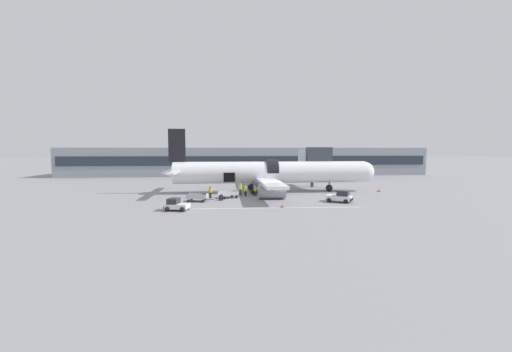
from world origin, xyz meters
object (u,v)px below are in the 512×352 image
(baggage_tug_mid, at_px, (176,205))
(suitcase_on_tarmac_upright, at_px, (221,198))
(baggage_cart_loading, at_px, (229,195))
(airplane, at_px, (269,173))
(baggage_tug_lead, at_px, (340,197))
(ground_crew_supervisor, at_px, (210,192))
(ground_crew_loader_a, at_px, (255,191))
(baggage_cart_queued, at_px, (198,198))
(ground_crew_loader_b, at_px, (246,190))
(ground_crew_driver, at_px, (240,189))

(baggage_tug_mid, xyz_separation_m, suitcase_on_tarmac_upright, (4.87, 6.29, -0.24))
(baggage_cart_loading, bearing_deg, airplane, 39.87)
(baggage_tug_lead, distance_m, ground_crew_supervisor, 17.40)
(baggage_tug_mid, distance_m, ground_crew_supervisor, 9.08)
(ground_crew_loader_a, bearing_deg, baggage_cart_loading, -160.82)
(airplane, distance_m, ground_crew_supervisor, 10.61)
(baggage_cart_queued, relative_size, suitcase_on_tarmac_upright, 4.36)
(baggage_cart_loading, xyz_separation_m, ground_crew_loader_b, (2.39, 1.42, 0.39))
(airplane, xyz_separation_m, ground_crew_loader_b, (-3.95, -3.87, -2.18))
(airplane, relative_size, baggage_cart_queued, 9.43)
(baggage_tug_mid, xyz_separation_m, ground_crew_supervisor, (3.39, 8.42, 0.30))
(baggage_cart_queued, xyz_separation_m, ground_crew_loader_a, (7.86, 3.88, 0.33))
(baggage_tug_mid, height_order, ground_crew_driver, ground_crew_driver)
(baggage_tug_lead, height_order, ground_crew_supervisor, ground_crew_supervisor)
(baggage_cart_loading, relative_size, suitcase_on_tarmac_upright, 4.28)
(baggage_cart_queued, height_order, ground_crew_supervisor, ground_crew_supervisor)
(ground_crew_loader_b, bearing_deg, baggage_cart_loading, -149.31)
(baggage_cart_loading, xyz_separation_m, ground_crew_driver, (1.68, 2.42, 0.51))
(ground_crew_supervisor, relative_size, suitcase_on_tarmac_upright, 2.05)
(baggage_cart_loading, bearing_deg, ground_crew_loader_a, 19.18)
(baggage_tug_mid, relative_size, baggage_cart_queued, 0.79)
(baggage_tug_lead, bearing_deg, suitcase_on_tarmac_upright, 169.49)
(baggage_cart_loading, xyz_separation_m, suitcase_on_tarmac_upright, (-1.11, -2.17, -0.09))
(baggage_tug_lead, bearing_deg, baggage_cart_loading, 160.50)
(ground_crew_driver, distance_m, ground_crew_supervisor, 4.93)
(ground_crew_driver, xyz_separation_m, suitcase_on_tarmac_upright, (-2.79, -4.58, -0.60))
(baggage_tug_lead, distance_m, baggage_cart_loading, 14.95)
(airplane, height_order, baggage_tug_mid, airplane)
(ground_crew_loader_a, bearing_deg, airplane, 57.24)
(baggage_tug_mid, relative_size, suitcase_on_tarmac_upright, 3.45)
(baggage_tug_mid, height_order, suitcase_on_tarmac_upright, baggage_tug_mid)
(baggage_cart_loading, xyz_separation_m, ground_crew_supervisor, (-2.59, -0.04, 0.44))
(ground_crew_loader_a, relative_size, ground_crew_supervisor, 0.92)
(ground_crew_supervisor, bearing_deg, ground_crew_loader_a, 12.04)
(airplane, height_order, ground_crew_loader_b, airplane)
(suitcase_on_tarmac_upright, bearing_deg, baggage_tug_mid, -127.74)
(airplane, bearing_deg, ground_crew_supervisor, -149.13)
(ground_crew_loader_a, height_order, ground_crew_driver, ground_crew_driver)
(baggage_cart_queued, height_order, ground_crew_loader_a, ground_crew_loader_a)
(suitcase_on_tarmac_upright, bearing_deg, baggage_tug_lead, -10.51)
(ground_crew_loader_a, bearing_deg, baggage_cart_queued, -153.72)
(baggage_tug_lead, relative_size, baggage_cart_queued, 0.97)
(baggage_tug_lead, distance_m, suitcase_on_tarmac_upright, 15.47)
(ground_crew_loader_b, bearing_deg, airplane, 44.46)
(baggage_cart_queued, height_order, ground_crew_driver, ground_crew_driver)
(ground_crew_loader_a, relative_size, ground_crew_driver, 0.85)
(airplane, relative_size, suitcase_on_tarmac_upright, 41.14)
(baggage_cart_queued, bearing_deg, baggage_tug_mid, -107.81)
(baggage_tug_lead, distance_m, ground_crew_driver, 14.46)
(ground_crew_supervisor, bearing_deg, baggage_tug_lead, -16.51)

